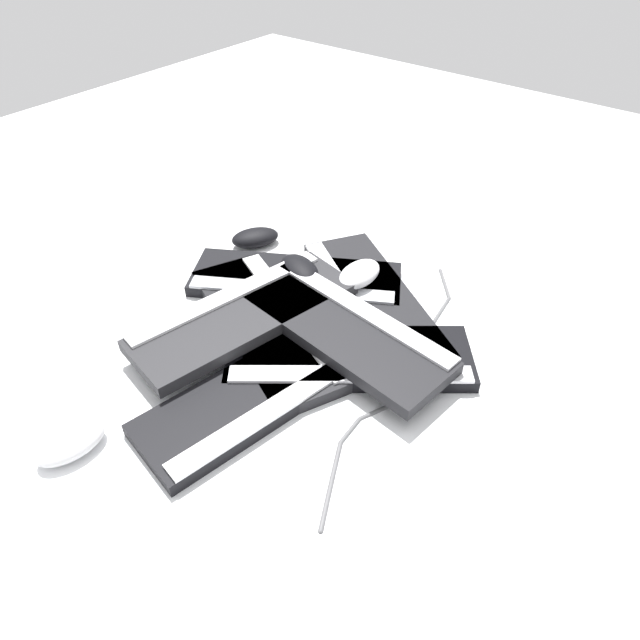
% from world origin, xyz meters
% --- Properties ---
extents(ground_plane, '(3.20, 3.20, 0.00)m').
position_xyz_m(ground_plane, '(0.00, 0.00, 0.00)').
color(ground_plane, white).
extents(keyboard_0, '(0.44, 0.39, 0.03)m').
position_xyz_m(keyboard_0, '(0.03, -0.01, 0.01)').
color(keyboard_0, black).
rests_on(keyboard_0, ground).
extents(keyboard_1, '(0.45, 0.36, 0.03)m').
position_xyz_m(keyboard_1, '(-0.03, 0.16, 0.01)').
color(keyboard_1, black).
rests_on(keyboard_1, ground).
extents(keyboard_2, '(0.46, 0.35, 0.03)m').
position_xyz_m(keyboard_2, '(-0.19, 0.11, 0.01)').
color(keyboard_2, black).
rests_on(keyboard_2, ground).
extents(keyboard_3, '(0.46, 0.32, 0.03)m').
position_xyz_m(keyboard_3, '(-0.15, -0.03, 0.01)').
color(keyboard_3, black).
rests_on(keyboard_3, ground).
extents(keyboard_4, '(0.23, 0.46, 0.03)m').
position_xyz_m(keyboard_4, '(-0.03, -0.16, 0.01)').
color(keyboard_4, black).
rests_on(keyboard_4, ground).
extents(keyboard_5, '(0.24, 0.46, 0.03)m').
position_xyz_m(keyboard_5, '(-0.17, -0.06, 0.04)').
color(keyboard_5, '#232326').
rests_on(keyboard_5, keyboard_3).
extents(keyboard_6, '(0.45, 0.20, 0.03)m').
position_xyz_m(keyboard_6, '(-0.01, 0.02, 0.04)').
color(keyboard_6, black).
rests_on(keyboard_6, keyboard_0).
extents(mouse_0, '(0.13, 0.10, 0.04)m').
position_xyz_m(mouse_0, '(-0.18, 0.11, 0.05)').
color(mouse_0, black).
rests_on(mouse_0, keyboard_2).
extents(mouse_1, '(0.07, 0.11, 0.04)m').
position_xyz_m(mouse_1, '(-0.07, 0.17, 0.05)').
color(mouse_1, silver).
rests_on(mouse_1, keyboard_1).
extents(mouse_2, '(0.08, 0.12, 0.04)m').
position_xyz_m(mouse_2, '(-0.19, -0.43, 0.02)').
color(mouse_2, silver).
rests_on(mouse_2, ground).
extents(mouse_3, '(0.11, 0.13, 0.04)m').
position_xyz_m(mouse_3, '(-0.37, 0.18, 0.02)').
color(mouse_3, black).
rests_on(mouse_3, ground).
extents(cable_0, '(0.18, 0.66, 0.01)m').
position_xyz_m(cable_0, '(0.12, 0.03, 0.00)').
color(cable_0, '#59595B').
rests_on(cable_0, ground).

